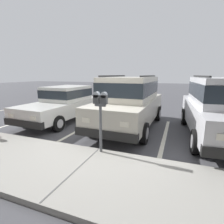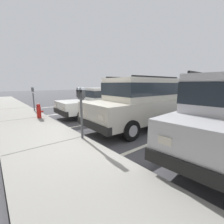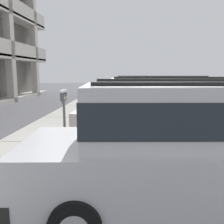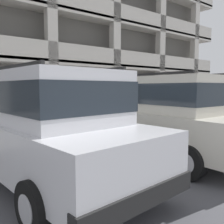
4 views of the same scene
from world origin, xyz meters
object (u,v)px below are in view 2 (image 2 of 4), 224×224
parking_meter_near (81,101)px  parking_meter_far (33,95)px  silver_suv (142,101)px  dark_hatchback (100,101)px  fire_hydrant (39,111)px

parking_meter_near → parking_meter_far: size_ratio=1.06×
silver_suv → dark_hatchback: silver_suv is taller
silver_suv → dark_hatchback: 3.09m
fire_hydrant → parking_meter_far: bearing=-7.1°
parking_meter_near → parking_meter_far: 6.21m
parking_meter_near → dark_hatchback: bearing=-42.2°
dark_hatchback → fire_hydrant: (0.77, 3.08, -0.36)m
parking_meter_near → fire_hydrant: size_ratio=2.20×
silver_suv → parking_meter_near: 2.74m
silver_suv → parking_meter_far: silver_suv is taller
dark_hatchback → fire_hydrant: dark_hatchback is taller
parking_meter_far → fire_hydrant: size_ratio=2.09×
silver_suv → fire_hydrant: size_ratio=6.90×
parking_meter_far → silver_suv: bearing=-156.2°
parking_meter_far → dark_hatchback: bearing=-138.5°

